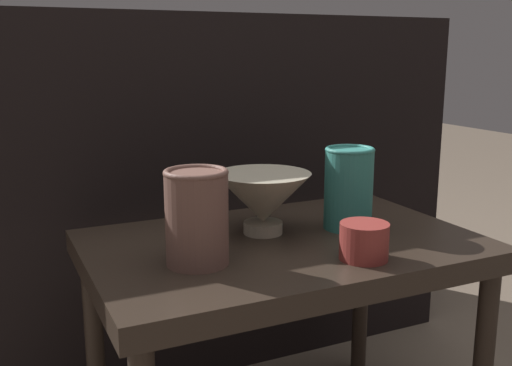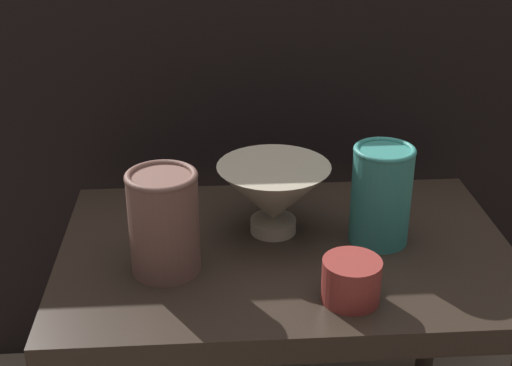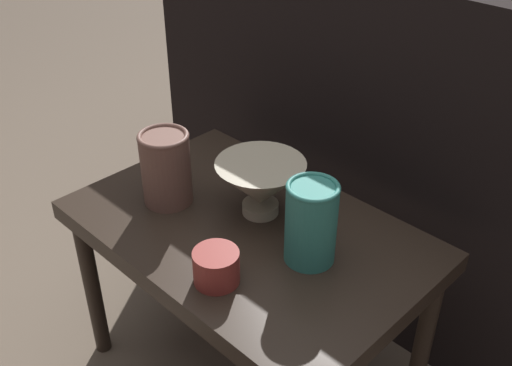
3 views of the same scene
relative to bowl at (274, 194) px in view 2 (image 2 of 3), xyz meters
name	(u,v)px [view 2 (image 2 of 3)]	position (x,y,z in m)	size (l,w,h in m)	color
table	(286,275)	(0.02, -0.05, -0.12)	(0.69, 0.45, 0.43)	#2D231C
couch_backdrop	(259,123)	(0.02, 0.52, -0.08)	(1.29, 0.50, 0.84)	black
bowl	(274,194)	(0.00, 0.00, 0.00)	(0.18, 0.18, 0.11)	#B2A88E
vase_textured_left	(164,221)	(-0.16, -0.10, 0.01)	(0.10, 0.10, 0.15)	brown
vase_colorful_right	(381,194)	(0.16, -0.04, 0.01)	(0.09, 0.09, 0.16)	teal
cup	(351,280)	(0.09, -0.20, -0.04)	(0.08, 0.08, 0.06)	maroon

